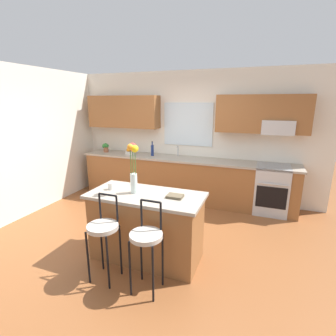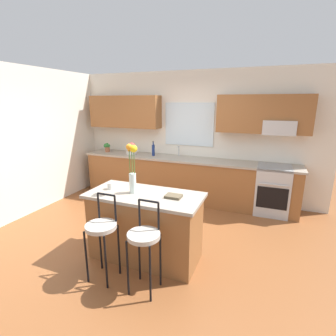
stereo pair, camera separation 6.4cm
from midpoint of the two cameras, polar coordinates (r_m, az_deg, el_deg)
ground_plane at (r=4.17m, az=-4.39°, el=-15.17°), size 14.00×14.00×0.00m
wall_left at (r=5.49m, az=-28.35°, el=5.42°), size 0.12×4.60×2.70m
back_wall_assembly at (r=5.49m, az=4.51°, el=8.77°), size 5.60×0.50×2.70m
counter_run at (r=5.44m, az=3.08°, el=-2.46°), size 4.56×0.64×0.92m
sink_faucet at (r=5.48m, az=1.87°, el=4.10°), size 0.02×0.13×0.23m
oven_range at (r=5.20m, az=21.91°, el=-4.47°), size 0.60×0.64×0.92m
kitchen_island at (r=3.49m, az=-5.43°, el=-12.89°), size 1.50×0.71×0.92m
bar_stool_near at (r=3.11m, az=-14.95°, el=-13.46°), size 0.36×0.36×1.04m
bar_stool_middle at (r=2.85m, az=-5.54°, el=-15.74°), size 0.36×0.36×1.04m
flower_vase at (r=3.25m, az=-8.38°, el=0.74°), size 0.14×0.15×0.66m
mug_ceramic at (r=3.53m, az=-13.22°, el=-4.00°), size 0.08×0.08×0.09m
cookbook at (r=3.17m, az=0.99°, el=-6.37°), size 0.20×0.15×0.03m
fruit_bowl_oranges at (r=5.81m, az=-8.76°, el=3.69°), size 0.24×0.24×0.16m
bottle_olive_oil at (r=5.55m, az=-3.89°, el=4.08°), size 0.06×0.06×0.32m
potted_plant_small at (r=6.15m, az=-14.17°, el=4.60°), size 0.18×0.12×0.21m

